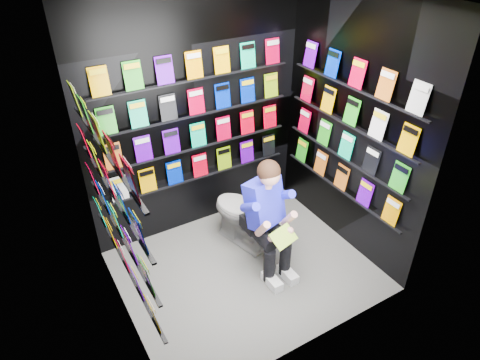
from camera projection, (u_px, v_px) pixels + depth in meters
floor at (245, 270)px, 4.36m from camera, size 2.40×2.40×0.00m
wall_back at (196, 118)px, 4.38m from camera, size 2.40×0.04×2.60m
wall_front at (322, 223)px, 2.94m from camera, size 2.40×0.04×2.60m
wall_left at (107, 201)px, 3.15m from camera, size 0.04×2.00×2.60m
wall_right at (351, 129)px, 4.17m from camera, size 0.04×2.00×2.60m
comics_back at (197, 119)px, 4.36m from camera, size 2.10×0.06×1.37m
comics_left at (111, 200)px, 3.16m from camera, size 0.06×1.70×1.37m
comics_right at (349, 129)px, 4.16m from camera, size 0.06×1.70×1.37m
toilet at (243, 214)px, 4.56m from camera, size 0.59×0.83×0.73m
longbox at (265, 226)px, 4.72m from camera, size 0.30×0.44×0.30m
longbox_lid at (265, 214)px, 4.63m from camera, size 0.32×0.47×0.03m
reader at (263, 203)px, 4.08m from camera, size 0.64×0.81×1.31m
held_comic at (283, 237)px, 3.92m from camera, size 0.29×0.21×0.11m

